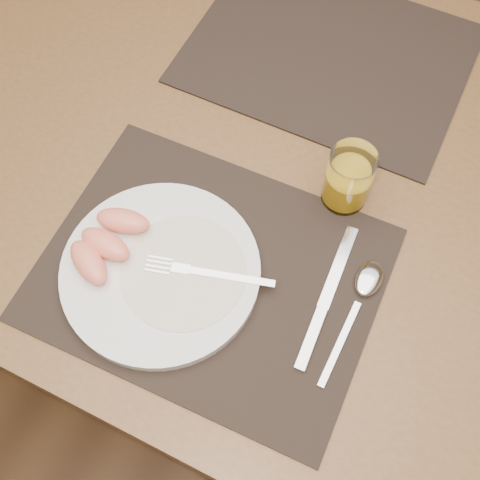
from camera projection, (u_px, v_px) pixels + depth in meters
name	position (u px, v px, depth m)	size (l,w,h in m)	color
ground	(267.00, 321.00, 1.58)	(5.00, 5.00, 0.00)	brown
table	(284.00, 188.00, 0.98)	(1.40, 0.90, 0.75)	brown
placemat_near	(210.00, 274.00, 0.82)	(0.45, 0.35, 0.00)	black
placemat_far	(328.00, 54.00, 1.00)	(0.45, 0.35, 0.00)	black
plate	(161.00, 271.00, 0.81)	(0.27, 0.27, 0.02)	white
plate_dressing	(183.00, 271.00, 0.80)	(0.17, 0.17, 0.00)	white
fork	(198.00, 272.00, 0.80)	(0.17, 0.06, 0.00)	silver
knife	(323.00, 307.00, 0.79)	(0.03, 0.22, 0.01)	silver
spoon	(365.00, 288.00, 0.80)	(0.04, 0.19, 0.01)	silver
juice_glass	(348.00, 180.00, 0.83)	(0.06, 0.06, 0.10)	white
grapefruit_wedges	(106.00, 242.00, 0.80)	(0.09, 0.13, 0.03)	#FF8968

